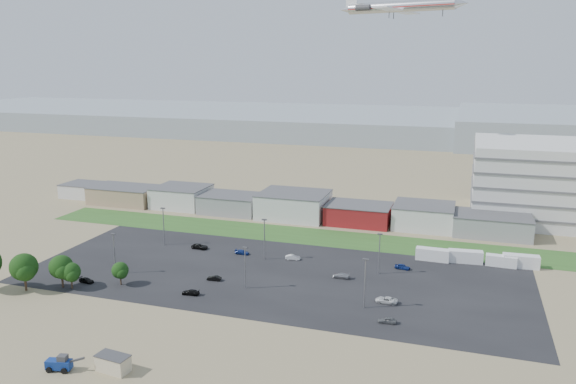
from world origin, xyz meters
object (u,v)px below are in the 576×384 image
at_px(parked_car_0, 386,300).
at_px(parked_car_8, 403,267).
at_px(parked_car_6, 242,252).
at_px(parked_car_10, 86,280).
at_px(parked_car_11, 293,257).
at_px(airliner, 400,7).
at_px(parked_car_12, 341,276).
at_px(box_trailer_a, 432,254).
at_px(parked_car_9, 200,247).
at_px(parked_car_4, 214,278).
at_px(parked_car_2, 387,320).
at_px(portable_shed, 113,363).
at_px(parked_car_3, 191,292).
at_px(telehandler, 59,363).

bearing_deg(parked_car_0, parked_car_8, -178.13).
xyz_separation_m(parked_car_0, parked_car_6, (-41.23, 19.51, -0.08)).
xyz_separation_m(parked_car_10, parked_car_11, (41.17, 29.63, 0.07)).
xyz_separation_m(airliner, parked_car_10, (-56.80, -105.24, -68.51)).
relative_size(parked_car_11, parked_car_12, 0.90).
height_order(box_trailer_a, parked_car_9, box_trailer_a).
relative_size(parked_car_4, parked_car_8, 0.90).
bearing_deg(airliner, box_trailer_a, -59.62).
bearing_deg(parked_car_9, parked_car_4, -141.56).
bearing_deg(parked_car_0, parked_car_10, -77.23).
xyz_separation_m(parked_car_2, parked_car_8, (-0.58, 30.84, 0.03)).
relative_size(portable_shed, parked_car_4, 1.67).
distance_m(box_trailer_a, parked_car_6, 49.96).
bearing_deg(parked_car_4, parked_car_10, -74.98).
relative_size(parked_car_3, parked_car_6, 1.00).
xyz_separation_m(parked_car_9, parked_car_10, (-14.18, -30.09, -0.09)).
relative_size(telehandler, parked_car_11, 1.76).
bearing_deg(telehandler, parked_car_0, 30.89).
distance_m(parked_car_3, parked_car_9, 31.47).
height_order(box_trailer_a, parked_car_8, box_trailer_a).
xyz_separation_m(parked_car_2, parked_car_3, (-43.31, 0.53, -0.04)).
distance_m(parked_car_6, parked_car_8, 42.23).
relative_size(airliner, parked_car_10, 12.41).
bearing_deg(parked_car_3, parked_car_0, 97.52).
height_order(parked_car_4, parked_car_11, parked_car_11).
height_order(parked_car_6, parked_car_8, parked_car_8).
distance_m(parked_car_0, parked_car_4, 40.42).
distance_m(parked_car_2, parked_car_9, 62.93).
relative_size(box_trailer_a, parked_car_0, 1.77).
xyz_separation_m(parked_car_2, parked_car_4, (-41.95, 9.73, -0.06)).
distance_m(parked_car_2, parked_car_4, 43.06).
bearing_deg(parked_car_9, parked_car_6, -88.63).
height_order(portable_shed, parked_car_11, portable_shed).
bearing_deg(parked_car_9, parked_car_12, -98.48).
height_order(parked_car_2, parked_car_11, parked_car_11).
bearing_deg(parked_car_3, portable_shed, -0.11).
distance_m(telehandler, parked_car_10, 39.30).
bearing_deg(box_trailer_a, telehandler, -125.26).
bearing_deg(telehandler, parked_car_4, 68.79).
height_order(parked_car_3, parked_car_6, same).
bearing_deg(parked_car_8, box_trailer_a, -30.01).
height_order(telehandler, parked_car_9, telehandler).
relative_size(telehandler, parked_car_12, 1.58).
relative_size(parked_car_10, parked_car_12, 0.90).
height_order(parked_car_6, parked_car_12, parked_car_12).
bearing_deg(parked_car_9, airliner, -25.67).
bearing_deg(parked_car_6, parked_car_12, -104.29).
bearing_deg(parked_car_2, parked_car_6, -128.82).
bearing_deg(parked_car_2, parked_car_10, -94.25).
xyz_separation_m(parked_car_9, parked_car_12, (41.75, -9.16, -0.03)).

